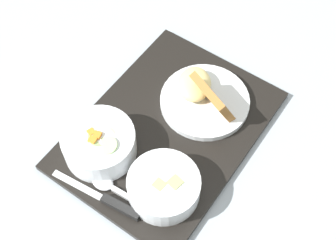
# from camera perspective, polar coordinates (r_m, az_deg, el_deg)

# --- Properties ---
(ground_plane) EXTENTS (4.00, 4.00, 0.00)m
(ground_plane) POSITION_cam_1_polar(r_m,az_deg,el_deg) (0.96, 0.00, -1.39)
(ground_plane) COLOR #99A3AD
(serving_tray) EXTENTS (0.48, 0.38, 0.01)m
(serving_tray) POSITION_cam_1_polar(r_m,az_deg,el_deg) (0.96, 0.00, -1.18)
(serving_tray) COLOR black
(serving_tray) RESTS_ON ground_plane
(bowl_salad) EXTENTS (0.14, 0.14, 0.06)m
(bowl_salad) POSITION_cam_1_polar(r_m,az_deg,el_deg) (0.90, -8.39, -2.76)
(bowl_salad) COLOR silver
(bowl_salad) RESTS_ON serving_tray
(bowl_soup) EXTENTS (0.13, 0.13, 0.05)m
(bowl_soup) POSITION_cam_1_polar(r_m,az_deg,el_deg) (0.86, -0.52, -8.03)
(bowl_soup) COLOR silver
(bowl_soup) RESTS_ON serving_tray
(plate_main) EXTENTS (0.19, 0.19, 0.10)m
(plate_main) POSITION_cam_1_polar(r_m,az_deg,el_deg) (0.97, 4.39, 2.85)
(plate_main) COLOR silver
(plate_main) RESTS_ON serving_tray
(knife) EXTENTS (0.02, 0.19, 0.01)m
(knife) POSITION_cam_1_polar(r_m,az_deg,el_deg) (0.88, -6.97, -9.90)
(knife) COLOR silver
(knife) RESTS_ON serving_tray
(spoon) EXTENTS (0.04, 0.15, 0.01)m
(spoon) POSITION_cam_1_polar(r_m,az_deg,el_deg) (0.89, -6.72, -8.27)
(spoon) COLOR silver
(spoon) RESTS_ON serving_tray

